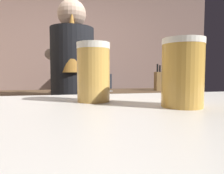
{
  "coord_description": "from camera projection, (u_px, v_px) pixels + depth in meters",
  "views": [
    {
      "loc": [
        0.08,
        -1.42,
        1.1
      ],
      "look_at": [
        0.21,
        -0.75,
        1.05
      ],
      "focal_mm": 32.53,
      "sensor_mm": 36.0,
      "label": 1
    }
  ],
  "objects": [
    {
      "name": "wall_back",
      "position": [
        67.0,
        58.0,
        3.51
      ],
      "size": [
        5.2,
        0.1,
        2.7
      ],
      "primitive_type": "cube",
      "color": "gray",
      "rests_on": "ground"
    },
    {
      "name": "prep_counter",
      "position": [
        99.0,
        134.0,
        2.14
      ],
      "size": [
        2.1,
        0.6,
        0.91
      ],
      "primitive_type": "cube",
      "color": "#4C3724",
      "rests_on": "ground"
    },
    {
      "name": "back_shelf",
      "position": [
        83.0,
        107.0,
        3.34
      ],
      "size": [
        0.91,
        0.36,
        1.08
      ],
      "primitive_type": "cube",
      "color": "#343943",
      "rests_on": "ground"
    },
    {
      "name": "bartender",
      "position": [
        73.0,
        90.0,
        1.61
      ],
      "size": [
        0.42,
        0.51,
        1.66
      ],
      "rotation": [
        0.0,
        0.0,
        1.56
      ],
      "color": "#31253B",
      "rests_on": "ground"
    },
    {
      "name": "knife_block",
      "position": [
        160.0,
        81.0,
        2.2
      ],
      "size": [
        0.1,
        0.08,
        0.29
      ],
      "color": "olive",
      "rests_on": "prep_counter"
    },
    {
      "name": "mixing_bowl",
      "position": [
        67.0,
        88.0,
        2.15
      ],
      "size": [
        0.18,
        0.18,
        0.05
      ],
      "primitive_type": "cylinder",
      "color": "teal",
      "rests_on": "prep_counter"
    },
    {
      "name": "chefs_knife",
      "position": [
        101.0,
        91.0,
        2.07
      ],
      "size": [
        0.24,
        0.05,
        0.01
      ],
      "primitive_type": "cube",
      "rotation": [
        0.0,
        0.0,
        -0.05
      ],
      "color": "silver",
      "rests_on": "prep_counter"
    },
    {
      "name": "pint_glass_near",
      "position": [
        93.0,
        72.0,
        0.48
      ],
      "size": [
        0.08,
        0.08,
        0.14
      ],
      "color": "gold",
      "rests_on": "bar_counter"
    },
    {
      "name": "pint_glass_far",
      "position": [
        183.0,
        73.0,
        0.4
      ],
      "size": [
        0.08,
        0.08,
        0.13
      ],
      "color": "gold",
      "rests_on": "bar_counter"
    },
    {
      "name": "bottle_soy",
      "position": [
        81.0,
        68.0,
        3.32
      ],
      "size": [
        0.07,
        0.07,
        0.25
      ],
      "color": "#D4CF78",
      "rests_on": "back_shelf"
    },
    {
      "name": "bottle_olive_oil",
      "position": [
        103.0,
        69.0,
        3.46
      ],
      "size": [
        0.06,
        0.06,
        0.23
      ],
      "color": "black",
      "rests_on": "back_shelf"
    },
    {
      "name": "bottle_hot_sauce",
      "position": [
        74.0,
        68.0,
        3.29
      ],
      "size": [
        0.06,
        0.06,
        0.25
      ],
      "color": "black",
      "rests_on": "back_shelf"
    },
    {
      "name": "bottle_vinegar",
      "position": [
        70.0,
        69.0,
        3.33
      ],
      "size": [
        0.06,
        0.06,
        0.22
      ],
      "color": "#2A5A92",
      "rests_on": "back_shelf"
    }
  ]
}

